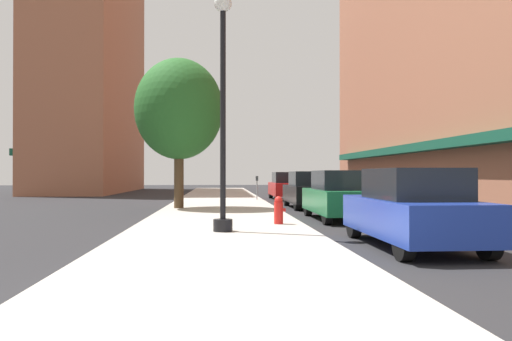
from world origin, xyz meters
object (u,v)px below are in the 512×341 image
Objects in this scene: fire_hydrant at (279,210)px; car_red at (286,186)px; lamppost at (223,107)px; car_green at (340,196)px; car_black at (309,190)px; parking_meter_near at (257,185)px; tree_near at (179,109)px; car_blue at (412,209)px.

car_red reaches higher than fire_hydrant.
lamppost is 3.54m from fire_hydrant.
car_black is (0.00, 5.71, 0.00)m from car_green.
parking_meter_near is 0.21× the size of tree_near.
lamppost is at bearing -78.02° from tree_near.
lamppost is 5.10m from car_blue.
lamppost is 4.50× the size of parking_meter_near.
tree_near is at bearing 117.70° from car_blue.
tree_near reaches higher than car_red.
parking_meter_near is 2.88m from car_red.
car_blue is 19.23m from car_red.
lamppost is 8.67m from tree_near.
car_green is at bearing 89.28° from car_blue.
parking_meter_near is at bearing -134.98° from car_red.
tree_near is 12.52m from car_blue.
lamppost is 15.25m from parking_meter_near.
tree_near is at bearing -120.07° from parking_meter_near.
car_blue is at bearing -61.58° from tree_near.
car_green is (1.95, -10.98, -0.14)m from parking_meter_near.
car_green is 5.71m from car_black.
tree_near reaches higher than car_blue.
fire_hydrant is 8.36m from car_black.
lamppost reaches higher than car_red.
car_blue is (3.94, -2.17, -2.39)m from lamppost.
car_blue is at bearing -83.50° from parking_meter_near.
fire_hydrant is at bearing -100.89° from car_red.
car_blue is at bearing -28.77° from lamppost.
lamppost is at bearing -97.59° from parking_meter_near.
car_green is at bearing -79.93° from parking_meter_near.
tree_near is at bearing 101.98° from lamppost.
car_green is 1.00× the size of car_black.
parking_meter_near is at bearing 59.93° from tree_near.
lamppost reaches higher than car_black.
fire_hydrant is 0.60× the size of parking_meter_near.
fire_hydrant is at bearing -91.70° from parking_meter_near.
car_blue is (2.34, -3.84, 0.29)m from fire_hydrant.
car_blue reaches higher than parking_meter_near.
car_red is (0.00, 7.37, 0.00)m from car_black.
lamppost is 1.37× the size of car_blue.
tree_near reaches higher than parking_meter_near.
fire_hydrant is at bearing -104.70° from car_black.
car_black is (2.34, 8.02, 0.29)m from fire_hydrant.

